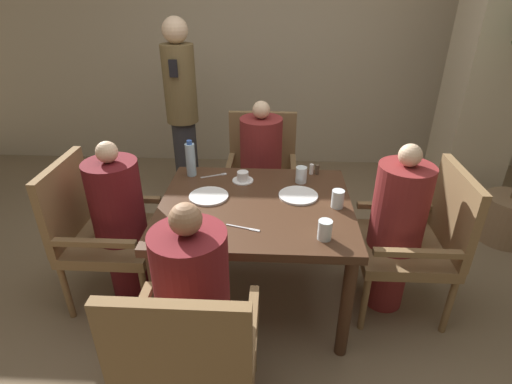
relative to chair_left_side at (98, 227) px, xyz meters
name	(u,v)px	position (x,y,z in m)	size (l,w,h in m)	color
ground_plane	(256,296)	(1.00, 0.00, -0.52)	(16.00, 16.00, 0.00)	#7A664C
wall_back	(268,35)	(1.00, 2.34, 0.88)	(8.00, 0.06, 2.80)	tan
pillar_stone	(492,55)	(2.89, 1.49, 0.83)	(0.52, 0.52, 2.70)	#BCAD8E
dining_table	(256,217)	(1.00, 0.00, 0.11)	(1.15, 0.99, 0.73)	#422819
chair_left_side	(98,227)	(0.00, 0.00, 0.00)	(0.56, 0.56, 0.96)	brown
diner_in_left_chair	(120,222)	(0.15, 0.00, 0.05)	(0.32, 0.32, 1.10)	#5B1419
chair_far_side	(262,170)	(1.00, 0.92, 0.00)	(0.56, 0.56, 0.96)	brown
diner_in_far_chair	(261,170)	(1.00, 0.77, 0.06)	(0.32, 0.32, 1.13)	maroon
chair_right_side	(419,237)	(2.00, 0.00, 0.00)	(0.56, 0.56, 0.96)	brown
diner_in_right_chair	(396,228)	(1.85, 0.00, 0.06)	(0.32, 0.32, 1.12)	maroon
chair_near_corner	(189,353)	(0.77, -0.92, 0.00)	(0.56, 0.56, 0.96)	brown
diner_in_near_chair	(195,314)	(0.77, -0.77, 0.08)	(0.32, 0.32, 1.16)	maroon
standing_host	(182,109)	(0.27, 1.37, 0.37)	(0.28, 0.32, 1.65)	#2D2D33
plate_main_left	(209,196)	(0.71, 0.06, 0.21)	(0.24, 0.24, 0.01)	white
plate_main_right	(298,195)	(1.26, 0.10, 0.21)	(0.24, 0.24, 0.01)	white
teacup_with_saucer	(243,177)	(0.90, 0.29, 0.23)	(0.14, 0.14, 0.07)	white
water_bottle	(191,159)	(0.54, 0.37, 0.32)	(0.06, 0.06, 0.25)	#A3C6DB
glass_tall_near	(338,199)	(1.48, -0.02, 0.26)	(0.07, 0.07, 0.11)	silver
glass_tall_mid	(325,230)	(1.37, -0.35, 0.26)	(0.07, 0.07, 0.11)	silver
glass_tall_far	(301,175)	(1.28, 0.30, 0.26)	(0.07, 0.07, 0.11)	silver
salt_shaker	(311,169)	(1.36, 0.43, 0.24)	(0.03, 0.03, 0.07)	white
pepper_shaker	(317,169)	(1.40, 0.43, 0.24)	(0.03, 0.03, 0.07)	#4C3D2D
fork_beside_plate	(216,175)	(0.71, 0.37, 0.21)	(0.17, 0.09, 0.00)	silver
knife_beside_plate	(245,228)	(0.96, -0.28, 0.21)	(0.19, 0.07, 0.00)	silver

